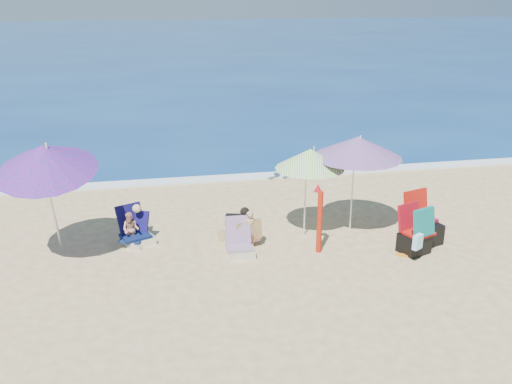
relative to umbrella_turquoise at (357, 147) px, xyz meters
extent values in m
plane|color=#D8BC84|center=(-1.80, -1.25, -1.82)|extent=(120.00, 120.00, 0.00)
cube|color=navy|center=(-1.80, 43.75, -1.87)|extent=(120.00, 80.00, 0.12)
cube|color=white|center=(-1.80, 3.85, -1.80)|extent=(120.00, 0.50, 0.04)
cylinder|color=white|center=(-0.04, 0.04, -0.87)|extent=(0.04, 0.04, 1.90)
cone|color=#E61E77|center=(0.00, 0.00, 0.00)|extent=(2.19, 2.19, 0.43)
cylinder|color=white|center=(0.04, -0.04, 0.19)|extent=(0.03, 0.03, 0.11)
cylinder|color=white|center=(-1.06, -0.04, -0.97)|extent=(0.04, 0.04, 1.70)
cone|color=#4DAA1A|center=(-0.97, 0.02, -0.19)|extent=(1.70, 1.70, 0.40)
cylinder|color=white|center=(-0.87, 0.08, -0.01)|extent=(0.03, 0.03, 0.11)
cylinder|color=silver|center=(-5.92, 0.00, -0.79)|extent=(0.10, 0.54, 2.01)
cone|color=#A21791|center=(-5.88, -0.29, 0.18)|extent=(1.98, 2.04, 0.93)
cylinder|color=white|center=(-5.81, -0.37, 0.41)|extent=(0.04, 0.07, 0.14)
cylinder|color=#AF1F0C|center=(-0.98, -0.83, -1.20)|extent=(0.13, 0.13, 1.24)
cone|color=red|center=(-1.02, -0.74, -0.53)|extent=(0.19, 0.19, 0.15)
cube|color=#0B1741|center=(-4.46, 0.14, -1.63)|extent=(0.67, 0.63, 0.06)
cube|color=#0E0B3F|center=(-4.54, 0.40, -1.35)|extent=(0.60, 0.49, 0.56)
cube|color=white|center=(-4.40, 0.17, -1.74)|extent=(0.69, 0.66, 0.17)
cube|color=#D15C49|center=(-2.52, -0.70, -1.65)|extent=(0.48, 0.43, 0.06)
cube|color=#C75746|center=(-2.49, -0.45, -1.39)|extent=(0.48, 0.29, 0.51)
cube|color=silver|center=(-2.47, -0.69, -1.74)|extent=(0.50, 0.45, 0.15)
cube|color=maroon|center=(1.16, -0.62, -1.39)|extent=(0.70, 0.66, 0.06)
cube|color=#B1150C|center=(1.12, -0.50, -1.10)|extent=(0.59, 0.33, 0.58)
cube|color=black|center=(1.22, -0.84, -1.62)|extent=(0.68, 0.64, 0.41)
cube|color=#B7160D|center=(0.87, -1.16, -1.42)|extent=(0.67, 0.63, 0.06)
cube|color=#A00B17|center=(0.76, -0.96, -1.16)|extent=(0.54, 0.33, 0.53)
cube|color=black|center=(0.81, -1.18, -1.63)|extent=(0.64, 0.61, 0.38)
cube|color=#097972|center=(0.86, -1.39, -1.11)|extent=(0.50, 0.33, 0.54)
cube|color=#9CE1FA|center=(0.66, -1.60, -1.40)|extent=(0.23, 0.19, 0.28)
imported|color=tan|center=(-2.26, -0.38, -1.44)|extent=(0.32, 0.25, 0.77)
cube|color=#440F6A|center=(-2.29, -0.28, -1.67)|extent=(0.50, 0.47, 0.05)
cube|color=#380F69|center=(-2.28, -0.36, -1.46)|extent=(0.56, 0.31, 0.39)
sphere|color=black|center=(-2.32, -0.20, -1.14)|extent=(0.19, 0.19, 0.19)
imported|color=tan|center=(-4.53, 0.10, -1.47)|extent=(0.42, 0.37, 0.71)
cube|color=#0D204A|center=(-4.52, 0.09, -1.67)|extent=(0.53, 0.50, 0.05)
cube|color=#100D49|center=(-4.40, 0.37, -1.44)|extent=(0.49, 0.39, 0.46)
sphere|color=#D2B479|center=(-4.40, 0.32, -1.12)|extent=(0.17, 0.17, 0.17)
cube|color=black|center=(-2.42, 0.73, -1.70)|extent=(0.37, 0.30, 0.23)
cube|color=tan|center=(-2.67, 0.02, -1.68)|extent=(0.36, 0.28, 0.27)
cube|color=#1B1937|center=(1.34, -0.47, -1.66)|extent=(0.54, 0.50, 0.33)
cube|color=orange|center=(0.52, -1.29, -1.80)|extent=(0.25, 0.18, 0.03)
camera|label=1|loc=(-3.97, -10.15, 2.98)|focal=39.07mm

